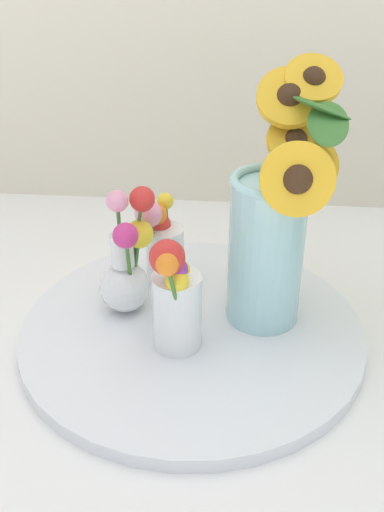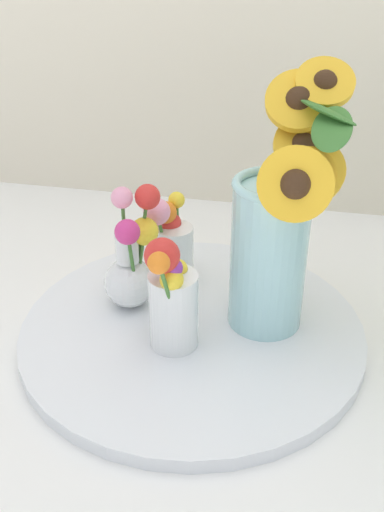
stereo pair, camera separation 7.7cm
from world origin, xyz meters
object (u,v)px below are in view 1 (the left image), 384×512
at_px(serving_tray, 192,331).
at_px(vase_bulb_right, 127,266).
at_px(vase_small_back, 162,241).
at_px(mason_jar_sunflowers, 275,222).
at_px(vase_small_center, 176,299).

bearing_deg(serving_tray, vase_bulb_right, 160.56).
bearing_deg(vase_bulb_right, vase_small_back, 64.76).
xyz_separation_m(mason_jar_sunflowers, vase_bulb_right, (-0.20, -0.01, -0.07)).
bearing_deg(vase_bulb_right, vase_small_center, -46.08).
bearing_deg(vase_bulb_right, mason_jar_sunflowers, 1.67).
height_order(serving_tray, vase_small_center, vase_small_center).
bearing_deg(mason_jar_sunflowers, vase_small_center, -144.94).
distance_m(serving_tray, vase_bulb_right, 0.13).
bearing_deg(mason_jar_sunflowers, vase_small_back, 155.27).
bearing_deg(serving_tray, mason_jar_sunflowers, 20.18).
bearing_deg(vase_bulb_right, serving_tray, -19.44).
distance_m(vase_small_center, vase_small_back, 0.16).
height_order(mason_jar_sunflowers, vase_bulb_right, mason_jar_sunflowers).
distance_m(mason_jar_sunflowers, vase_small_center, 0.16).
bearing_deg(mason_jar_sunflowers, vase_bulb_right, -178.33).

